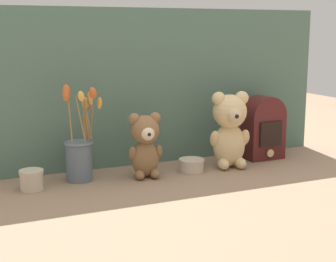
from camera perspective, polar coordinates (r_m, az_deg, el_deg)
The scene contains 8 objects.
ground_plane at distance 1.86m, azimuth 0.25°, elevation -4.69°, with size 4.00×4.00×0.00m, color #8E7056.
backdrop_wall at distance 1.95m, azimuth -1.76°, elevation 4.87°, with size 1.44×0.02×0.59m.
teddy_bear_large at distance 1.92m, azimuth 6.86°, elevation 0.33°, with size 0.16×0.14×0.29m.
teddy_bear_medium at distance 1.78m, azimuth -2.54°, elevation -1.44°, with size 0.13×0.12×0.23m.
flower_vase at distance 1.77m, azimuth -9.80°, elevation -2.26°, with size 0.14×0.12×0.33m.
vintage_radio at distance 2.08m, azimuth 10.54°, elevation 0.47°, with size 0.15×0.10×0.25m.
decorative_tin_tall at distance 1.88m, azimuth 2.62°, elevation -3.79°, with size 0.09×0.09×0.05m.
decorative_tin_short at distance 1.71m, azimuth -14.88°, elevation -5.26°, with size 0.08×0.08×0.07m.
Camera 1 is at (-0.73, -1.63, 0.51)m, focal length 55.00 mm.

